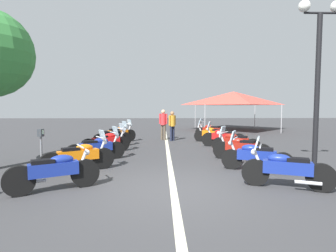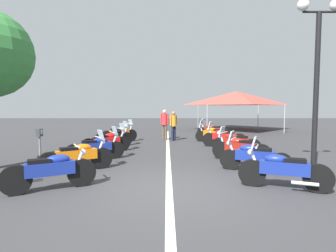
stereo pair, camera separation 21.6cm
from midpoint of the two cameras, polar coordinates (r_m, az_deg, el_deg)
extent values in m
plane|color=#38383A|center=(6.44, 1.22, -13.36)|extent=(80.00, 80.00, 0.00)
cube|color=beige|center=(11.35, 0.55, -5.69)|extent=(20.06, 0.16, 0.01)
cylinder|color=black|center=(6.91, -17.01, -9.44)|extent=(0.45, 0.65, 0.67)
cylinder|color=black|center=(6.77, -28.88, -10.06)|extent=(0.45, 0.65, 0.67)
cube|color=navy|center=(6.77, -22.92, -8.32)|extent=(0.76, 1.07, 0.30)
ellipsoid|color=navy|center=(6.75, -21.44, -6.58)|extent=(0.48, 0.58, 0.22)
cube|color=black|center=(6.71, -24.84, -6.91)|extent=(0.46, 0.55, 0.12)
cylinder|color=silver|center=(6.84, -17.56, -7.03)|extent=(0.20, 0.29, 0.58)
cylinder|color=silver|center=(6.77, -17.95, -4.06)|extent=(0.56, 0.34, 0.04)
sphere|color=silver|center=(6.83, -16.68, -5.32)|extent=(0.14, 0.14, 0.14)
cylinder|color=silver|center=(6.97, -26.52, -10.43)|extent=(0.34, 0.52, 0.08)
cylinder|color=black|center=(8.70, -13.19, -6.64)|extent=(0.48, 0.63, 0.66)
cylinder|color=black|center=(8.31, -23.31, -7.36)|extent=(0.48, 0.63, 0.66)
cube|color=orange|center=(8.44, -18.16, -5.82)|extent=(0.87, 1.14, 0.30)
ellipsoid|color=orange|center=(8.45, -17.01, -4.40)|extent=(0.50, 0.58, 0.22)
cube|color=black|center=(8.36, -19.65, -4.70)|extent=(0.48, 0.54, 0.12)
cylinder|color=silver|center=(8.63, -13.60, -4.71)|extent=(0.22, 0.28, 0.58)
cylinder|color=silver|center=(8.57, -13.89, -2.35)|extent=(0.54, 0.37, 0.04)
sphere|color=silver|center=(8.63, -12.93, -3.35)|extent=(0.14, 0.14, 0.14)
cylinder|color=silver|center=(8.56, -21.45, -7.66)|extent=(0.37, 0.51, 0.08)
cube|color=silver|center=(8.58, -13.40, -1.85)|extent=(0.37, 0.30, 0.32)
cylinder|color=black|center=(10.26, -10.52, -5.00)|extent=(0.45, 0.63, 0.65)
cylinder|color=black|center=(9.85, -18.78, -5.53)|extent=(0.45, 0.63, 0.65)
cube|color=navy|center=(10.00, -14.58, -4.25)|extent=(0.82, 1.13, 0.30)
ellipsoid|color=navy|center=(10.03, -13.61, -3.06)|extent=(0.49, 0.58, 0.22)
cube|color=black|center=(9.92, -15.82, -3.30)|extent=(0.47, 0.55, 0.12)
cylinder|color=silver|center=(10.20, -10.86, -3.36)|extent=(0.21, 0.29, 0.58)
cylinder|color=silver|center=(10.14, -11.10, -1.35)|extent=(0.55, 0.35, 0.04)
sphere|color=silver|center=(10.21, -10.29, -2.21)|extent=(0.14, 0.14, 0.14)
cylinder|color=silver|center=(10.10, -17.31, -5.81)|extent=(0.35, 0.51, 0.08)
cube|color=silver|center=(10.17, -10.68, -0.94)|extent=(0.37, 0.29, 0.32)
cylinder|color=black|center=(11.97, -9.09, -3.67)|extent=(0.50, 0.61, 0.65)
cylinder|color=black|center=(11.36, -16.00, -4.20)|extent=(0.50, 0.61, 0.65)
cube|color=red|center=(11.62, -12.47, -3.06)|extent=(0.91, 1.11, 0.30)
ellipsoid|color=red|center=(11.67, -11.68, -2.02)|extent=(0.52, 0.57, 0.22)
cube|color=black|center=(11.52, -13.49, -2.24)|extent=(0.49, 0.54, 0.12)
cylinder|color=silver|center=(11.91, -9.37, -2.26)|extent=(0.23, 0.28, 0.58)
cylinder|color=silver|center=(11.86, -9.56, -0.54)|extent=(0.52, 0.40, 0.04)
sphere|color=silver|center=(11.94, -8.91, -1.28)|extent=(0.14, 0.14, 0.14)
cylinder|color=silver|center=(11.65, -14.89, -4.46)|extent=(0.39, 0.49, 0.08)
cube|color=silver|center=(11.89, -9.22, -0.19)|extent=(0.36, 0.31, 0.32)
cylinder|color=black|center=(13.57, -8.47, -2.70)|extent=(0.53, 0.62, 0.68)
cylinder|color=black|center=(12.93, -13.74, -3.10)|extent=(0.53, 0.62, 0.68)
cube|color=black|center=(13.21, -11.05, -2.12)|extent=(0.87, 0.99, 0.30)
ellipsoid|color=black|center=(13.28, -10.38, -1.22)|extent=(0.53, 0.57, 0.22)
cube|color=black|center=(13.09, -11.91, -1.40)|extent=(0.50, 0.54, 0.12)
cylinder|color=silver|center=(13.51, -8.70, -1.45)|extent=(0.24, 0.27, 0.58)
cylinder|color=silver|center=(13.46, -8.87, 0.07)|extent=(0.51, 0.42, 0.04)
sphere|color=silver|center=(13.54, -8.31, -0.58)|extent=(0.14, 0.14, 0.14)
cylinder|color=silver|center=(13.22, -12.99, -3.38)|extent=(0.41, 0.48, 0.08)
cube|color=silver|center=(13.49, -8.58, 0.38)|extent=(0.36, 0.32, 0.32)
cylinder|color=black|center=(15.22, -7.45, -1.96)|extent=(0.52, 0.63, 0.68)
cylinder|color=black|center=(14.55, -12.49, -2.30)|extent=(0.52, 0.63, 0.68)
cube|color=orange|center=(14.85, -9.92, -1.44)|extent=(0.89, 1.06, 0.30)
ellipsoid|color=orange|center=(14.92, -9.32, -0.63)|extent=(0.52, 0.57, 0.22)
cube|color=black|center=(14.74, -10.69, -0.79)|extent=(0.50, 0.54, 0.12)
cylinder|color=silver|center=(15.16, -7.66, -0.84)|extent=(0.23, 0.27, 0.58)
cylinder|color=silver|center=(15.11, -7.80, 0.51)|extent=(0.52, 0.40, 0.04)
sphere|color=silver|center=(15.20, -7.30, -0.07)|extent=(0.14, 0.14, 0.14)
cylinder|color=silver|center=(14.85, -11.74, -2.55)|extent=(0.39, 0.49, 0.08)
cube|color=silver|center=(15.15, -7.54, 0.78)|extent=(0.36, 0.31, 0.32)
cylinder|color=black|center=(6.98, 18.30, -9.41)|extent=(0.38, 0.66, 0.65)
cylinder|color=black|center=(7.04, 30.11, -9.64)|extent=(0.38, 0.66, 0.65)
cube|color=navy|center=(6.94, 24.27, -8.13)|extent=(0.67, 1.11, 0.30)
ellipsoid|color=navy|center=(6.90, 22.82, -6.47)|extent=(0.44, 0.58, 0.22)
cube|color=black|center=(6.92, 26.15, -6.70)|extent=(0.42, 0.54, 0.12)
cylinder|color=silver|center=(6.92, 18.86, -7.01)|extent=(0.17, 0.29, 0.58)
cylinder|color=silver|center=(6.86, 19.26, -4.06)|extent=(0.59, 0.27, 0.04)
sphere|color=silver|center=(6.89, 17.98, -5.34)|extent=(0.14, 0.14, 0.14)
cylinder|color=silver|center=(6.86, 27.89, -10.77)|extent=(0.28, 0.54, 0.08)
cube|color=silver|center=(6.85, 18.61, -3.46)|extent=(0.38, 0.25, 0.32)
cylinder|color=black|center=(8.59, 13.77, -6.90)|extent=(0.39, 0.62, 0.62)
cylinder|color=black|center=(8.43, 23.64, -7.34)|extent=(0.39, 0.62, 0.62)
cube|color=navy|center=(8.45, 18.69, -5.95)|extent=(0.73, 1.12, 0.30)
ellipsoid|color=navy|center=(8.44, 17.50, -4.56)|extent=(0.46, 0.58, 0.22)
cube|color=black|center=(8.40, 20.21, -4.80)|extent=(0.44, 0.55, 0.12)
cylinder|color=silver|center=(8.53, 14.20, -4.95)|extent=(0.19, 0.29, 0.58)
cylinder|color=silver|center=(8.47, 14.51, -2.55)|extent=(0.58, 0.30, 0.04)
sphere|color=silver|center=(8.52, 13.50, -3.58)|extent=(0.14, 0.14, 0.14)
cylinder|color=silver|center=(8.29, 21.55, -8.14)|extent=(0.31, 0.53, 0.08)
cube|color=silver|center=(8.48, 13.99, -2.06)|extent=(0.38, 0.26, 0.32)
cylinder|color=black|center=(10.22, 11.85, -5.02)|extent=(0.48, 0.63, 0.66)
cylinder|color=black|center=(9.79, 19.86, -5.57)|extent=(0.48, 0.63, 0.66)
cube|color=maroon|center=(9.95, 15.79, -4.28)|extent=(0.85, 1.08, 0.30)
ellipsoid|color=maroon|center=(9.98, 14.82, -3.08)|extent=(0.50, 0.58, 0.22)
cube|color=black|center=(9.87, 17.03, -3.32)|extent=(0.48, 0.54, 0.12)
cylinder|color=silver|center=(10.15, 12.19, -3.37)|extent=(0.22, 0.28, 0.58)
cylinder|color=silver|center=(10.10, 12.43, -1.35)|extent=(0.54, 0.38, 0.04)
sphere|color=silver|center=(10.17, 11.63, -2.21)|extent=(0.14, 0.14, 0.14)
cylinder|color=silver|center=(9.71, 17.92, -6.20)|extent=(0.37, 0.50, 0.08)
cube|color=silver|center=(10.12, 12.01, -0.94)|extent=(0.37, 0.30, 0.32)
cylinder|color=black|center=(11.72, 11.41, -3.91)|extent=(0.39, 0.63, 0.63)
cylinder|color=black|center=(11.50, 18.18, -4.19)|extent=(0.39, 0.63, 0.63)
cube|color=maroon|center=(11.57, 14.78, -3.18)|extent=(0.69, 1.08, 0.30)
ellipsoid|color=maroon|center=(11.58, 13.92, -2.16)|extent=(0.45, 0.58, 0.22)
cube|color=black|center=(11.51, 15.88, -2.33)|extent=(0.44, 0.54, 0.12)
cylinder|color=silver|center=(11.67, 11.72, -2.47)|extent=(0.18, 0.29, 0.58)
cylinder|color=silver|center=(11.63, 11.94, -0.71)|extent=(0.58, 0.29, 0.04)
sphere|color=silver|center=(11.68, 11.21, -1.47)|extent=(0.14, 0.14, 0.14)
cylinder|color=silver|center=(11.37, 16.68, -4.74)|extent=(0.30, 0.53, 0.08)
cylinder|color=black|center=(13.32, 9.25, -2.84)|extent=(0.38, 0.68, 0.67)
cylinder|color=black|center=(13.10, 15.47, -3.05)|extent=(0.38, 0.68, 0.67)
cube|color=red|center=(13.17, 12.35, -2.17)|extent=(0.67, 1.13, 0.30)
ellipsoid|color=red|center=(13.18, 11.59, -1.28)|extent=(0.43, 0.58, 0.22)
cube|color=black|center=(13.12, 13.31, -1.42)|extent=(0.42, 0.54, 0.12)
cylinder|color=silver|center=(13.27, 9.52, -1.57)|extent=(0.17, 0.30, 0.58)
cylinder|color=silver|center=(13.24, 9.71, -0.02)|extent=(0.59, 0.27, 0.04)
sphere|color=silver|center=(13.28, 9.07, -0.69)|extent=(0.14, 0.14, 0.14)
cylinder|color=silver|center=(12.96, 14.10, -3.55)|extent=(0.28, 0.54, 0.08)
cube|color=silver|center=(13.25, 9.37, 0.29)|extent=(0.38, 0.25, 0.32)
cylinder|color=black|center=(15.14, 7.40, -2.13)|extent=(0.39, 0.60, 0.60)
cylinder|color=black|center=(14.72, 13.08, -2.38)|extent=(0.39, 0.60, 0.60)
cube|color=orange|center=(14.89, 10.21, -1.57)|extent=(0.77, 1.17, 0.30)
ellipsoid|color=orange|center=(14.92, 9.55, -0.78)|extent=(0.46, 0.58, 0.22)
cube|color=black|center=(14.82, 11.03, -0.91)|extent=(0.45, 0.55, 0.12)
cylinder|color=silver|center=(15.09, 7.62, -1.01)|extent=(0.19, 0.29, 0.58)
cylinder|color=silver|center=(15.05, 7.78, 0.35)|extent=(0.57, 0.31, 0.04)
sphere|color=silver|center=(15.11, 7.23, -0.24)|extent=(0.14, 0.14, 0.14)
cylinder|color=silver|center=(14.63, 11.74, -2.76)|extent=(0.32, 0.53, 0.08)
cube|color=silver|center=(15.07, 7.49, 0.62)|extent=(0.38, 0.27, 0.32)
cylinder|color=black|center=(16.89, 7.68, -1.38)|extent=(0.46, 0.65, 0.67)
cylinder|color=black|center=(16.41, 12.37, -1.59)|extent=(0.46, 0.65, 0.67)
cube|color=maroon|center=(16.62, 10.00, -0.87)|extent=(0.79, 1.09, 0.30)
ellipsoid|color=maroon|center=(16.66, 9.42, -0.16)|extent=(0.48, 0.58, 0.22)
cube|color=black|center=(16.53, 10.72, -0.28)|extent=(0.46, 0.55, 0.12)
cylinder|color=silver|center=(16.84, 7.88, -0.37)|extent=(0.20, 0.29, 0.58)
cylinder|color=silver|center=(16.80, 8.02, 0.85)|extent=(0.56, 0.34, 0.04)
sphere|color=silver|center=(16.87, 7.54, 0.32)|extent=(0.14, 0.14, 0.14)
cylinder|color=silver|center=(16.33, 11.21, -1.96)|extent=(0.34, 0.52, 0.08)
cube|color=silver|center=(16.83, 7.77, 1.10)|extent=(0.37, 0.28, 0.32)
cylinder|color=black|center=(8.65, 29.57, 5.75)|extent=(0.14, 0.14, 4.53)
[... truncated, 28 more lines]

